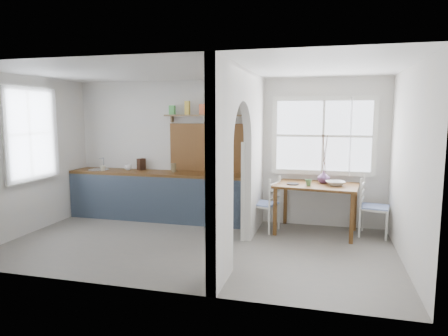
% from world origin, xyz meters
% --- Properties ---
extents(floor, '(5.80, 3.20, 0.01)m').
position_xyz_m(floor, '(0.00, 0.00, 0.00)').
color(floor, slate).
rests_on(floor, ground).
extents(ceiling, '(5.80, 3.20, 0.01)m').
position_xyz_m(ceiling, '(0.00, 0.00, 2.60)').
color(ceiling, beige).
rests_on(ceiling, walls).
extents(walls, '(5.81, 3.21, 2.60)m').
position_xyz_m(walls, '(0.00, 0.00, 1.30)').
color(walls, beige).
rests_on(walls, floor).
extents(partition, '(0.12, 3.20, 2.60)m').
position_xyz_m(partition, '(0.70, 0.06, 1.45)').
color(partition, beige).
rests_on(partition, floor).
extents(kitchen_window, '(0.10, 1.16, 1.50)m').
position_xyz_m(kitchen_window, '(-2.87, 0.00, 1.65)').
color(kitchen_window, white).
rests_on(kitchen_window, walls).
extents(nook_window, '(1.76, 0.10, 1.30)m').
position_xyz_m(nook_window, '(1.80, 1.56, 1.60)').
color(nook_window, white).
rests_on(nook_window, walls).
extents(counter, '(3.50, 0.60, 0.90)m').
position_xyz_m(counter, '(-1.13, 1.33, 0.46)').
color(counter, brown).
rests_on(counter, floor).
extents(sink, '(0.40, 0.40, 0.02)m').
position_xyz_m(sink, '(-2.43, 1.30, 0.89)').
color(sink, silver).
rests_on(sink, counter).
extents(backsplash, '(1.65, 0.03, 0.90)m').
position_xyz_m(backsplash, '(-0.20, 1.58, 1.35)').
color(backsplash, brown).
rests_on(backsplash, walls).
extents(shelf, '(1.75, 0.20, 0.21)m').
position_xyz_m(shelf, '(-0.20, 1.49, 2.00)').
color(shelf, '#91734E').
rests_on(shelf, walls).
extents(pendant_lamp, '(0.26, 0.26, 0.16)m').
position_xyz_m(pendant_lamp, '(0.15, 1.15, 1.88)').
color(pendant_lamp, silver).
rests_on(pendant_lamp, ceiling).
extents(utensil_rail, '(0.02, 0.50, 0.02)m').
position_xyz_m(utensil_rail, '(0.61, 0.90, 1.45)').
color(utensil_rail, silver).
rests_on(utensil_rail, partition).
extents(dining_table, '(1.41, 1.03, 0.82)m').
position_xyz_m(dining_table, '(1.72, 1.13, 0.41)').
color(dining_table, brown).
rests_on(dining_table, floor).
extents(chair_left, '(0.53, 0.53, 0.93)m').
position_xyz_m(chair_left, '(0.86, 1.06, 0.47)').
color(chair_left, silver).
rests_on(chair_left, floor).
extents(chair_right, '(0.52, 0.52, 0.97)m').
position_xyz_m(chair_right, '(2.65, 1.19, 0.48)').
color(chair_right, silver).
rests_on(chair_right, floor).
extents(kettle, '(0.22, 0.20, 0.21)m').
position_xyz_m(kettle, '(-0.01, 1.22, 1.01)').
color(kettle, silver).
rests_on(kettle, counter).
extents(mug_a, '(0.12, 0.12, 0.10)m').
position_xyz_m(mug_a, '(-2.27, 1.18, 0.95)').
color(mug_a, silver).
rests_on(mug_a, counter).
extents(mug_b, '(0.18, 0.18, 0.11)m').
position_xyz_m(mug_b, '(-1.84, 1.38, 0.96)').
color(mug_b, white).
rests_on(mug_b, counter).
extents(knife_block, '(0.15, 0.17, 0.22)m').
position_xyz_m(knife_block, '(-1.61, 1.47, 1.01)').
color(knife_block, black).
rests_on(knife_block, counter).
extents(jar, '(0.10, 0.10, 0.16)m').
position_xyz_m(jar, '(-0.90, 1.37, 0.98)').
color(jar, brown).
rests_on(jar, counter).
extents(towel_magenta, '(0.02, 0.03, 0.59)m').
position_xyz_m(towel_magenta, '(0.58, 0.98, 0.28)').
color(towel_magenta, '#A61166').
rests_on(towel_magenta, counter).
extents(towel_orange, '(0.02, 0.03, 0.56)m').
position_xyz_m(towel_orange, '(0.58, 0.93, 0.25)').
color(towel_orange, orange).
rests_on(towel_orange, counter).
extents(bowl, '(0.37, 0.37, 0.07)m').
position_xyz_m(bowl, '(2.02, 1.09, 0.86)').
color(bowl, silver).
rests_on(bowl, dining_table).
extents(table_cup, '(0.13, 0.13, 0.10)m').
position_xyz_m(table_cup, '(1.60, 0.96, 0.87)').
color(table_cup, '#5A9356').
rests_on(table_cup, dining_table).
extents(plate, '(0.20, 0.20, 0.02)m').
position_xyz_m(plate, '(1.34, 1.03, 0.83)').
color(plate, black).
rests_on(plate, dining_table).
extents(vase, '(0.25, 0.25, 0.21)m').
position_xyz_m(vase, '(1.83, 1.28, 0.93)').
color(vase, '#5D3865').
rests_on(vase, dining_table).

